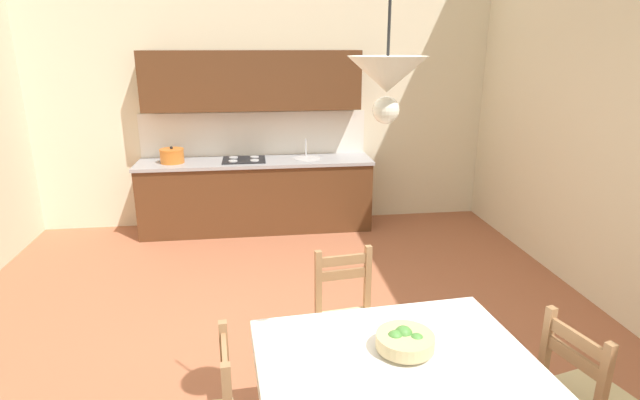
{
  "coord_description": "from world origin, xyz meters",
  "views": [
    {
      "loc": [
        -0.16,
        -3.12,
        2.26
      ],
      "look_at": [
        0.31,
        0.42,
        1.15
      ],
      "focal_mm": 28.12,
      "sensor_mm": 36.0,
      "label": 1
    }
  ],
  "objects_px": {
    "dining_table": "(394,378)",
    "pendant_lamp": "(387,77)",
    "fruit_bowl": "(405,341)",
    "kitchen_cabinetry": "(255,163)",
    "dining_chair_window_side": "(586,400)",
    "dining_chair_kitchen_side": "(349,322)"
  },
  "relations": [
    {
      "from": "kitchen_cabinetry",
      "to": "dining_chair_window_side",
      "type": "height_order",
      "value": "kitchen_cabinetry"
    },
    {
      "from": "fruit_bowl",
      "to": "dining_chair_window_side",
      "type": "bearing_deg",
      "value": -6.77
    },
    {
      "from": "dining_table",
      "to": "fruit_bowl",
      "type": "relative_size",
      "value": 4.85
    },
    {
      "from": "kitchen_cabinetry",
      "to": "pendant_lamp",
      "type": "xyz_separation_m",
      "value": [
        0.53,
        -4.15,
        1.28
      ]
    },
    {
      "from": "pendant_lamp",
      "to": "kitchen_cabinetry",
      "type": "bearing_deg",
      "value": 97.32
    },
    {
      "from": "kitchen_cabinetry",
      "to": "dining_table",
      "type": "xyz_separation_m",
      "value": [
        0.67,
        -4.03,
        -0.22
      ]
    },
    {
      "from": "kitchen_cabinetry",
      "to": "pendant_lamp",
      "type": "height_order",
      "value": "pendant_lamp"
    },
    {
      "from": "kitchen_cabinetry",
      "to": "dining_chair_window_side",
      "type": "bearing_deg",
      "value": -67.37
    },
    {
      "from": "dining_table",
      "to": "pendant_lamp",
      "type": "distance_m",
      "value": 1.52
    },
    {
      "from": "kitchen_cabinetry",
      "to": "fruit_bowl",
      "type": "xyz_separation_m",
      "value": [
        0.73,
        -3.99,
        -0.04
      ]
    },
    {
      "from": "kitchen_cabinetry",
      "to": "dining_table",
      "type": "relative_size",
      "value": 1.97
    },
    {
      "from": "fruit_bowl",
      "to": "pendant_lamp",
      "type": "relative_size",
      "value": 0.37
    },
    {
      "from": "dining_chair_kitchen_side",
      "to": "kitchen_cabinetry",
      "type": "bearing_deg",
      "value": 100.67
    },
    {
      "from": "dining_chair_kitchen_side",
      "to": "dining_chair_window_side",
      "type": "bearing_deg",
      "value": -40.2
    },
    {
      "from": "dining_table",
      "to": "pendant_lamp",
      "type": "relative_size",
      "value": 1.81
    },
    {
      "from": "dining_chair_kitchen_side",
      "to": "dining_table",
      "type": "bearing_deg",
      "value": -85.42
    },
    {
      "from": "dining_table",
      "to": "dining_chair_window_side",
      "type": "bearing_deg",
      "value": -3.73
    },
    {
      "from": "pendant_lamp",
      "to": "dining_table",
      "type": "bearing_deg",
      "value": 42.64
    },
    {
      "from": "dining_table",
      "to": "pendant_lamp",
      "type": "bearing_deg",
      "value": -137.36
    },
    {
      "from": "dining_table",
      "to": "fruit_bowl",
      "type": "bearing_deg",
      "value": 38.92
    },
    {
      "from": "kitchen_cabinetry",
      "to": "dining_chair_kitchen_side",
      "type": "relative_size",
      "value": 3.09
    },
    {
      "from": "dining_chair_kitchen_side",
      "to": "fruit_bowl",
      "type": "relative_size",
      "value": 3.1
    }
  ]
}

